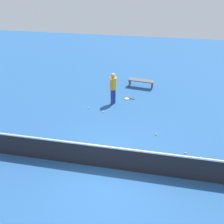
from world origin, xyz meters
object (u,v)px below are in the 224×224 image
tennis_ball_baseline (185,153)px  tennis_ball_stray_left (103,112)px  player_near_side (113,86)px  tennis_ball_midcourt (156,134)px  tennis_ball_by_net (89,108)px  tennis_racket_near_player (127,99)px  courtside_bench (141,81)px  tennis_ball_near_player (87,148)px

tennis_ball_baseline → tennis_ball_stray_left: 4.39m
player_near_side → tennis_ball_midcourt: player_near_side is taller
tennis_ball_midcourt → tennis_ball_by_net: bearing=-25.6°
tennis_ball_baseline → tennis_ball_stray_left: bearing=-32.4°
tennis_ball_midcourt → tennis_ball_stray_left: same height
tennis_racket_near_player → courtside_bench: 1.74m
tennis_ball_stray_left → courtside_bench: bearing=-115.0°
tennis_ball_baseline → tennis_ball_near_player: bearing=6.1°
tennis_ball_midcourt → courtside_bench: 4.77m
tennis_racket_near_player → player_near_side: bearing=47.2°
courtside_bench → tennis_racket_near_player: bearing=70.1°
tennis_ball_near_player → courtside_bench: size_ratio=0.04×
player_near_side → tennis_ball_by_net: player_near_side is taller
tennis_ball_baseline → courtside_bench: size_ratio=0.04×
tennis_racket_near_player → tennis_ball_by_net: (1.76, 1.41, 0.02)m
tennis_ball_by_net → tennis_ball_baseline: bearing=149.9°
tennis_ball_by_net → tennis_ball_midcourt: 3.77m
tennis_ball_near_player → tennis_ball_stray_left: bearing=-90.8°
player_near_side → tennis_ball_by_net: bearing=32.5°
courtside_bench → tennis_ball_midcourt: bearing=102.9°
tennis_ball_near_player → tennis_ball_by_net: (0.77, -3.02, 0.00)m
tennis_racket_near_player → courtside_bench: bearing=-109.9°
player_near_side → tennis_ball_baseline: (-3.41, 3.32, -0.98)m
tennis_ball_by_net → courtside_bench: 3.83m
player_near_side → tennis_ball_stray_left: size_ratio=25.76×
tennis_ball_midcourt → courtside_bench: bearing=-77.1°
tennis_ball_midcourt → tennis_ball_baseline: 1.49m
tennis_ball_stray_left → tennis_ball_midcourt: bearing=152.3°
player_near_side → tennis_ball_baseline: size_ratio=25.76×
tennis_ball_by_net → tennis_ball_stray_left: bearing=161.6°
player_near_side → tennis_ball_near_player: bearing=84.9°
tennis_racket_near_player → tennis_ball_midcourt: size_ratio=8.85×
tennis_ball_baseline → courtside_bench: 6.04m
tennis_ball_near_player → tennis_racket_near_player: bearing=-102.6°
tennis_ball_midcourt → tennis_ball_stray_left: 2.93m
tennis_ball_by_net → courtside_bench: bearing=-127.9°
tennis_ball_midcourt → tennis_ball_near_player: bearing=27.9°
tennis_ball_by_net → tennis_racket_near_player: bearing=-141.3°
tennis_ball_stray_left → courtside_bench: courtside_bench is taller
tennis_ball_stray_left → player_near_side: bearing=-107.0°
player_near_side → tennis_ball_by_net: 1.63m
tennis_ball_midcourt → tennis_racket_near_player: bearing=-61.7°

